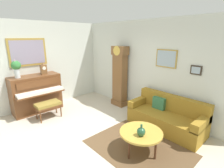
{
  "coord_description": "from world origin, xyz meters",
  "views": [
    {
      "loc": [
        3.09,
        -1.82,
        2.33
      ],
      "look_at": [
        -0.34,
        1.36,
        1.0
      ],
      "focal_mm": 27.1,
      "sensor_mm": 36.0,
      "label": 1
    }
  ],
  "objects_px": {
    "grandfather_clock": "(120,78)",
    "couch": "(166,117)",
    "coffee_table": "(141,133)",
    "mantel_clock": "(43,69)",
    "piano_bench": "(48,105)",
    "flower_vase": "(16,67)",
    "piano": "(37,93)",
    "green_jug": "(141,132)"
  },
  "relations": [
    {
      "from": "coffee_table",
      "to": "flower_vase",
      "type": "xyz_separation_m",
      "value": [
        -3.48,
        -1.29,
        1.06
      ]
    },
    {
      "from": "piano_bench",
      "to": "couch",
      "type": "distance_m",
      "value": 3.31
    },
    {
      "from": "piano",
      "to": "coffee_table",
      "type": "height_order",
      "value": "piano"
    },
    {
      "from": "coffee_table",
      "to": "green_jug",
      "type": "xyz_separation_m",
      "value": [
        0.09,
        -0.12,
        0.12
      ]
    },
    {
      "from": "piano_bench",
      "to": "flower_vase",
      "type": "distance_m",
      "value": 1.39
    },
    {
      "from": "green_jug",
      "to": "grandfather_clock",
      "type": "bearing_deg",
      "value": 143.86
    },
    {
      "from": "mantel_clock",
      "to": "flower_vase",
      "type": "relative_size",
      "value": 0.66
    },
    {
      "from": "green_jug",
      "to": "piano",
      "type": "bearing_deg",
      "value": -168.61
    },
    {
      "from": "mantel_clock",
      "to": "coffee_table",
      "type": "bearing_deg",
      "value": 8.7
    },
    {
      "from": "piano_bench",
      "to": "grandfather_clock",
      "type": "relative_size",
      "value": 0.34
    },
    {
      "from": "flower_vase",
      "to": "mantel_clock",
      "type": "bearing_deg",
      "value": 89.96
    },
    {
      "from": "coffee_table",
      "to": "green_jug",
      "type": "height_order",
      "value": "green_jug"
    },
    {
      "from": "couch",
      "to": "mantel_clock",
      "type": "height_order",
      "value": "mantel_clock"
    },
    {
      "from": "piano_bench",
      "to": "mantel_clock",
      "type": "relative_size",
      "value": 1.84
    },
    {
      "from": "piano",
      "to": "flower_vase",
      "type": "bearing_deg",
      "value": -89.87
    },
    {
      "from": "piano_bench",
      "to": "mantel_clock",
      "type": "distance_m",
      "value": 1.21
    },
    {
      "from": "coffee_table",
      "to": "grandfather_clock",
      "type": "bearing_deg",
      "value": 144.86
    },
    {
      "from": "couch",
      "to": "green_jug",
      "type": "distance_m",
      "value": 1.38
    },
    {
      "from": "coffee_table",
      "to": "green_jug",
      "type": "relative_size",
      "value": 3.67
    },
    {
      "from": "couch",
      "to": "mantel_clock",
      "type": "bearing_deg",
      "value": -152.35
    },
    {
      "from": "piano",
      "to": "mantel_clock",
      "type": "height_order",
      "value": "mantel_clock"
    },
    {
      "from": "coffee_table",
      "to": "green_jug",
      "type": "bearing_deg",
      "value": -53.5
    },
    {
      "from": "grandfather_clock",
      "to": "piano_bench",
      "type": "bearing_deg",
      "value": -107.41
    },
    {
      "from": "grandfather_clock",
      "to": "coffee_table",
      "type": "relative_size",
      "value": 2.31
    },
    {
      "from": "grandfather_clock",
      "to": "mantel_clock",
      "type": "height_order",
      "value": "grandfather_clock"
    },
    {
      "from": "piano",
      "to": "grandfather_clock",
      "type": "height_order",
      "value": "grandfather_clock"
    },
    {
      "from": "grandfather_clock",
      "to": "couch",
      "type": "height_order",
      "value": "grandfather_clock"
    },
    {
      "from": "mantel_clock",
      "to": "grandfather_clock",
      "type": "bearing_deg",
      "value": 54.05
    },
    {
      "from": "piano_bench",
      "to": "grandfather_clock",
      "type": "bearing_deg",
      "value": 72.59
    },
    {
      "from": "coffee_table",
      "to": "mantel_clock",
      "type": "relative_size",
      "value": 2.32
    },
    {
      "from": "piano_bench",
      "to": "grandfather_clock",
      "type": "distance_m",
      "value": 2.41
    },
    {
      "from": "coffee_table",
      "to": "mantel_clock",
      "type": "height_order",
      "value": "mantel_clock"
    },
    {
      "from": "piano",
      "to": "couch",
      "type": "distance_m",
      "value": 3.95
    },
    {
      "from": "couch",
      "to": "flower_vase",
      "type": "height_order",
      "value": "flower_vase"
    },
    {
      "from": "coffee_table",
      "to": "mantel_clock",
      "type": "bearing_deg",
      "value": -171.3
    },
    {
      "from": "couch",
      "to": "piano",
      "type": "bearing_deg",
      "value": -148.46
    },
    {
      "from": "flower_vase",
      "to": "piano",
      "type": "bearing_deg",
      "value": 90.13
    },
    {
      "from": "mantel_clock",
      "to": "flower_vase",
      "type": "bearing_deg",
      "value": -90.04
    },
    {
      "from": "coffee_table",
      "to": "mantel_clock",
      "type": "xyz_separation_m",
      "value": [
        -3.48,
        -0.53,
        0.92
      ]
    },
    {
      "from": "grandfather_clock",
      "to": "couch",
      "type": "relative_size",
      "value": 1.07
    },
    {
      "from": "flower_vase",
      "to": "green_jug",
      "type": "bearing_deg",
      "value": 18.23
    },
    {
      "from": "couch",
      "to": "flower_vase",
      "type": "relative_size",
      "value": 3.28
    }
  ]
}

